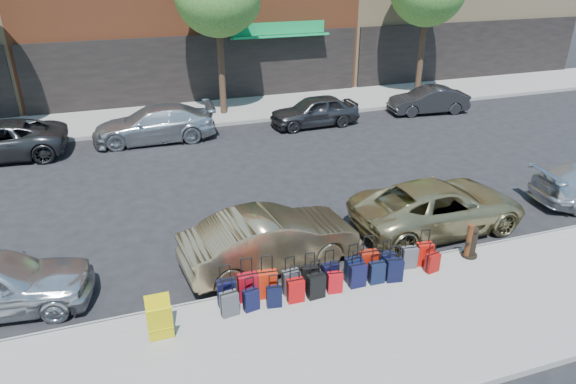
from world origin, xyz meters
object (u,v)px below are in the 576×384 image
object	(u,v)px
display_rack	(160,320)
car_far_3	(428,100)
suitcase_front_5	(330,274)
bollard	(469,241)
car_far_1	(154,124)
car_far_2	(314,111)
fire_hydrant	(471,242)
car_near_1	(271,240)
car_near_2	(439,206)

from	to	relation	value
display_rack	car_far_3	bearing A→B (deg)	41.89
suitcase_front_5	bollard	size ratio (longest dim) A/B	0.98
car_far_1	car_far_2	world-z (taller)	car_far_1
display_rack	car_far_1	xyz separation A→B (m)	(1.06, 12.41, 0.13)
display_rack	car_far_1	bearing A→B (deg)	85.73
suitcase_front_5	car_far_1	bearing A→B (deg)	100.15
fire_hydrant	car_far_3	world-z (taller)	car_far_3
bollard	car_far_1	xyz separation A→B (m)	(-6.61, 11.86, 0.08)
car_near_1	car_far_3	xyz separation A→B (m)	(11.01, 10.21, -0.11)
display_rack	car_far_2	size ratio (longest dim) A/B	0.22
car_far_3	suitcase_front_5	bearing A→B (deg)	-34.06
suitcase_front_5	car_far_2	distance (m)	12.31
car_near_2	car_far_1	distance (m)	12.21
car_near_2	suitcase_front_5	bearing A→B (deg)	111.87
car_near_2	car_far_2	size ratio (longest dim) A/B	1.27
car_near_1	car_far_1	xyz separation A→B (m)	(-1.87, 10.38, -0.02)
suitcase_front_5	car_near_1	world-z (taller)	car_near_1
car_far_1	car_near_2	bearing A→B (deg)	36.18
car_far_2	bollard	bearing A→B (deg)	-3.65
suitcase_front_5	car_near_1	size ratio (longest dim) A/B	0.21
bollard	display_rack	xyz separation A→B (m)	(-7.67, -0.55, -0.05)
car_far_2	car_far_1	bearing A→B (deg)	-93.86
car_far_1	car_far_3	world-z (taller)	car_far_1
fire_hydrant	display_rack	size ratio (longest dim) A/B	0.99
car_near_1	car_far_2	distance (m)	11.35
suitcase_front_5	car_near_2	bearing A→B (deg)	20.15
car_far_1	car_far_2	xyz separation A→B (m)	(6.97, -0.24, -0.04)
car_near_2	car_far_3	bearing A→B (deg)	-32.77
fire_hydrant	car_far_1	distance (m)	13.61
fire_hydrant	bollard	distance (m)	0.13
car_far_3	car_near_1	bearing A→B (deg)	-40.54
suitcase_front_5	car_near_2	size ratio (longest dim) A/B	0.18
fire_hydrant	car_far_1	size ratio (longest dim) A/B	0.18
display_rack	car_far_3	xyz separation A→B (m)	(13.94, 12.24, 0.03)
bollard	car_near_1	distance (m)	4.97
car_near_1	car_far_1	size ratio (longest dim) A/B	0.90
car_near_1	car_far_2	size ratio (longest dim) A/B	1.13
fire_hydrant	bollard	xyz separation A→B (m)	(-0.10, -0.02, 0.08)
bollard	car_far_2	xyz separation A→B (m)	(0.36, 11.61, 0.04)
fire_hydrant	car_far_1	xyz separation A→B (m)	(-6.72, 11.83, 0.16)
suitcase_front_5	fire_hydrant	xyz separation A→B (m)	(3.86, 0.01, 0.12)
car_near_1	car_far_3	world-z (taller)	car_near_1
fire_hydrant	car_near_1	world-z (taller)	car_near_1
fire_hydrant	car_far_2	bearing A→B (deg)	67.31
car_far_1	car_far_2	size ratio (longest dim) A/B	1.25
bollard	car_far_3	bearing A→B (deg)	61.79
fire_hydrant	display_rack	bearing A→B (deg)	162.83
car_near_1	car_far_3	distance (m)	15.02
suitcase_front_5	car_far_3	distance (m)	15.39
bollard	car_far_1	distance (m)	13.58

